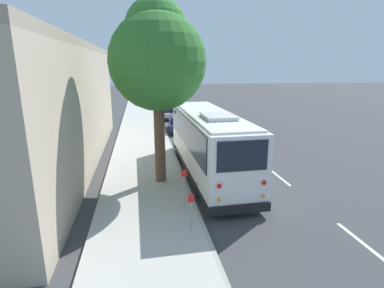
% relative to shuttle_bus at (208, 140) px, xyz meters
% --- Properties ---
extents(ground_plane, '(160.00, 160.00, 0.00)m').
position_rel_shuttle_bus_xyz_m(ground_plane, '(-0.88, -0.69, -1.87)').
color(ground_plane, '#3D3D3F').
extents(sidewalk_slab, '(80.00, 3.87, 0.15)m').
position_rel_shuttle_bus_xyz_m(sidewalk_slab, '(-0.88, 3.40, -1.80)').
color(sidewalk_slab, '#B2AFA8').
rests_on(sidewalk_slab, ground).
extents(curb_strip, '(80.00, 0.14, 0.15)m').
position_rel_shuttle_bus_xyz_m(curb_strip, '(-0.88, 1.39, -1.80)').
color(curb_strip, '#9D9A94').
rests_on(curb_strip, ground).
extents(shuttle_bus, '(10.23, 2.79, 3.49)m').
position_rel_shuttle_bus_xyz_m(shuttle_bus, '(0.00, 0.00, 0.00)').
color(shuttle_bus, white).
rests_on(shuttle_bus, ground).
extents(parked_sedan_navy, '(4.35, 2.02, 1.32)m').
position_rel_shuttle_bus_xyz_m(parked_sedan_navy, '(11.21, 0.10, -1.26)').
color(parked_sedan_navy, '#19234C').
rests_on(parked_sedan_navy, ground).
extents(parked_sedan_silver, '(4.16, 1.78, 1.27)m').
position_rel_shuttle_bus_xyz_m(parked_sedan_silver, '(17.87, 0.34, -1.29)').
color(parked_sedan_silver, '#A8AAAF').
rests_on(parked_sedan_silver, ground).
extents(street_tree, '(4.38, 4.38, 8.49)m').
position_rel_shuttle_bus_xyz_m(street_tree, '(-0.70, 2.57, 4.18)').
color(street_tree, brown).
rests_on(street_tree, sidewalk_slab).
extents(sign_post_near, '(0.06, 0.22, 1.30)m').
position_rel_shuttle_bus_xyz_m(sign_post_near, '(-5.60, 1.87, -1.05)').
color(sign_post_near, gray).
rests_on(sign_post_near, sidewalk_slab).
extents(sign_post_far, '(0.06, 0.22, 1.61)m').
position_rel_shuttle_bus_xyz_m(sign_post_far, '(-3.97, 1.87, -0.89)').
color(sign_post_far, gray).
rests_on(sign_post_far, sidewalk_slab).
extents(building_backdrop, '(21.10, 6.17, 6.86)m').
position_rel_shuttle_bus_xyz_m(building_backdrop, '(3.08, 9.10, 1.36)').
color(building_backdrop, tan).
rests_on(building_backdrop, ground).
extents(lane_stripe_behind, '(2.40, 0.14, 0.01)m').
position_rel_shuttle_bus_xyz_m(lane_stripe_behind, '(-7.08, -3.58, -1.87)').
color(lane_stripe_behind, silver).
rests_on(lane_stripe_behind, ground).
extents(lane_stripe_mid, '(2.40, 0.14, 0.01)m').
position_rel_shuttle_bus_xyz_m(lane_stripe_mid, '(-1.08, -3.58, -1.87)').
color(lane_stripe_mid, silver).
rests_on(lane_stripe_mid, ground).
extents(lane_stripe_ahead, '(2.40, 0.14, 0.01)m').
position_rel_shuttle_bus_xyz_m(lane_stripe_ahead, '(4.92, -3.58, -1.87)').
color(lane_stripe_ahead, silver).
rests_on(lane_stripe_ahead, ground).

